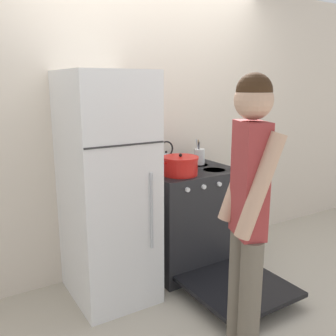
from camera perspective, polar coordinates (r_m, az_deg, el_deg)
The scene contains 8 objects.
ground_plane at distance 3.70m, azimuth -3.61°, elevation -13.78°, with size 14.00×14.00×0.00m, color #B2A893.
wall_back at distance 3.36m, azimuth -4.16°, elevation 6.27°, with size 10.00×0.06×2.55m.
refrigerator at distance 2.89m, azimuth -9.27°, elevation -3.09°, with size 0.59×0.74×1.75m.
stove_range at distance 3.39m, azimuth 3.58°, elevation -7.97°, with size 0.79×1.35×0.92m.
dutch_oven_pot at distance 3.08m, azimuth 1.89°, elevation 0.36°, with size 0.34×0.30×0.18m.
tea_kettle at distance 3.29m, azimuth -0.26°, elevation 1.15°, with size 0.23×0.19×0.25m.
utensil_jar at distance 3.49m, azimuth 4.77°, elevation 1.79°, with size 0.10×0.10×0.24m.
person at distance 2.10m, azimuth 12.11°, elevation -6.46°, with size 0.36×0.41×1.71m.
Camera 1 is at (-1.53, -2.93, 1.66)m, focal length 40.00 mm.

